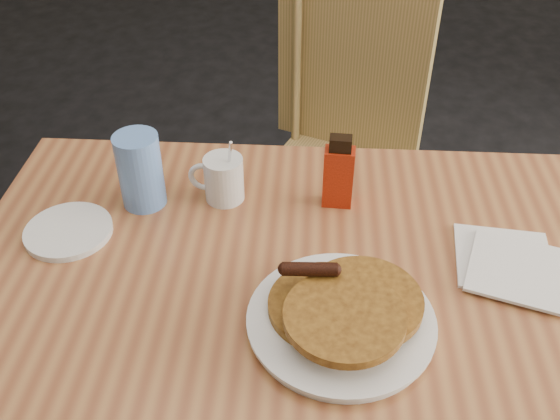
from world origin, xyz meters
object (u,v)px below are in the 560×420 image
object	(u,v)px
pancake_plate	(342,315)
coffee_mug	(223,178)
syrup_bottle	(339,174)
blue_tumbler	(140,170)
main_table	(313,297)
chair_main_far	(345,134)

from	to	relation	value
pancake_plate	coffee_mug	xyz separation A→B (m)	(-0.25, 0.28, 0.02)
syrup_bottle	coffee_mug	bearing A→B (deg)	-177.46
syrup_bottle	blue_tumbler	world-z (taller)	same
main_table	coffee_mug	distance (m)	0.29
chair_main_far	pancake_plate	bearing A→B (deg)	-70.23
chair_main_far	pancake_plate	world-z (taller)	chair_main_far
pancake_plate	blue_tumbler	size ratio (longest dim) A/B	1.97
main_table	syrup_bottle	world-z (taller)	syrup_bottle
pancake_plate	blue_tumbler	xyz separation A→B (m)	(-0.39, 0.25, 0.05)
main_table	syrup_bottle	bearing A→B (deg)	85.12
main_table	coffee_mug	bearing A→B (deg)	135.42
coffee_mug	syrup_bottle	xyz separation A→B (m)	(0.21, 0.02, 0.02)
chair_main_far	pancake_plate	distance (m)	0.88
chair_main_far	syrup_bottle	bearing A→B (deg)	-72.00
main_table	chair_main_far	bearing A→B (deg)	89.61
main_table	pancake_plate	size ratio (longest dim) A/B	4.63
main_table	pancake_plate	world-z (taller)	pancake_plate
main_table	pancake_plate	bearing A→B (deg)	-60.42
chair_main_far	coffee_mug	distance (m)	0.64
pancake_plate	coffee_mug	size ratio (longest dim) A/B	2.05
blue_tumbler	syrup_bottle	bearing A→B (deg)	8.49
pancake_plate	coffee_mug	bearing A→B (deg)	131.10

